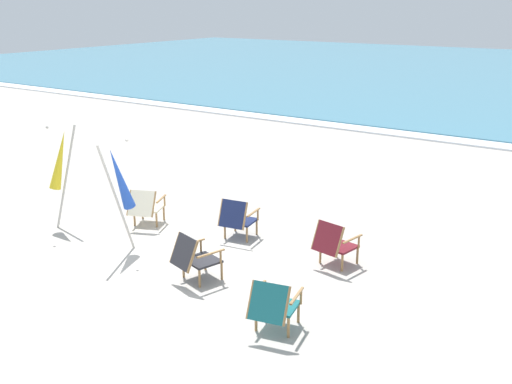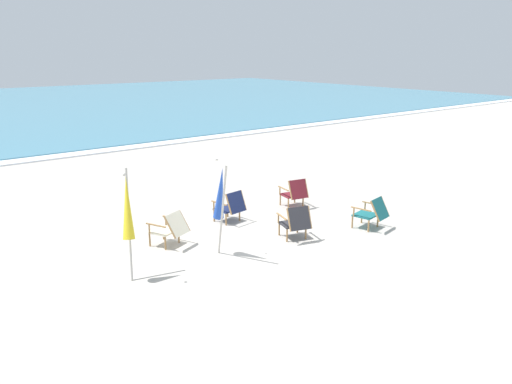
{
  "view_description": "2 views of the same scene",
  "coord_description": "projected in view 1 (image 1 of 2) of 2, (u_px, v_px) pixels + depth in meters",
  "views": [
    {
      "loc": [
        6.44,
        -7.07,
        4.32
      ],
      "look_at": [
        0.36,
        1.94,
        0.85
      ],
      "focal_mm": 42.0,
      "sensor_mm": 36.0,
      "label": 1
    },
    {
      "loc": [
        -6.54,
        -8.11,
        4.14
      ],
      "look_at": [
        1.0,
        1.49,
        0.65
      ],
      "focal_mm": 35.0,
      "sensor_mm": 36.0,
      "label": 2
    }
  ],
  "objects": [
    {
      "name": "beach_chair_front_right",
      "position": [
        237.0,
        218.0,
        11.27
      ],
      "size": [
        0.67,
        0.77,
        0.81
      ],
      "color": "#19234C",
      "rests_on": "ground"
    },
    {
      "name": "beach_chair_front_left",
      "position": [
        146.0,
        206.0,
        11.95
      ],
      "size": [
        0.83,
        0.94,
        0.77
      ],
      "color": "beige",
      "rests_on": "ground"
    },
    {
      "name": "surf_band",
      "position": [
        420.0,
        135.0,
        20.06
      ],
      "size": [
        80.0,
        1.1,
        0.06
      ],
      "primitive_type": "cube",
      "color": "white",
      "rests_on": "ground"
    },
    {
      "name": "beach_chair_back_left",
      "position": [
        273.0,
        304.0,
        8.06
      ],
      "size": [
        0.72,
        0.85,
        0.79
      ],
      "color": "#196066",
      "rests_on": "ground"
    },
    {
      "name": "beach_chair_far_center",
      "position": [
        194.0,
        257.0,
        9.56
      ],
      "size": [
        0.75,
        0.84,
        0.81
      ],
      "color": "#28282D",
      "rests_on": "ground"
    },
    {
      "name": "ground_plane",
      "position": [
        176.0,
        264.0,
        10.33
      ],
      "size": [
        80.0,
        80.0,
        0.0
      ],
      "primitive_type": "plane",
      "color": "#B2AAA0"
    },
    {
      "name": "umbrella_furled_blue",
      "position": [
        120.0,
        180.0,
        10.46
      ],
      "size": [
        0.34,
        0.67,
        2.06
      ],
      "color": "#B7B2A8",
      "rests_on": "ground"
    },
    {
      "name": "beach_chair_back_right",
      "position": [
        334.0,
        243.0,
        10.11
      ],
      "size": [
        0.69,
        0.79,
        0.81
      ],
      "color": "maroon",
      "rests_on": "ground"
    },
    {
      "name": "umbrella_furled_yellow",
      "position": [
        60.0,
        161.0,
        11.65
      ],
      "size": [
        0.42,
        0.61,
        2.07
      ],
      "color": "#B7B2A8",
      "rests_on": "ground"
    }
  ]
}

